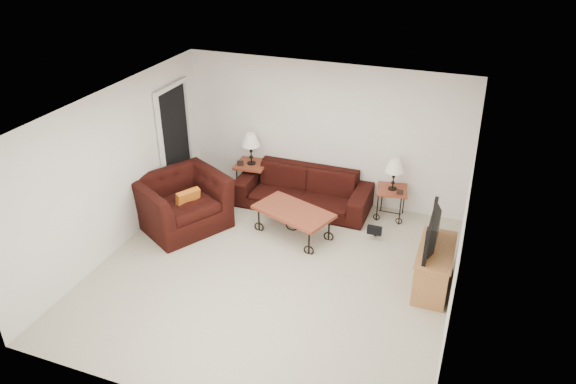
# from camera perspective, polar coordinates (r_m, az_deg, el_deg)

# --- Properties ---
(ground) EXTENTS (5.00, 5.00, 0.00)m
(ground) POSITION_cam_1_polar(r_m,az_deg,el_deg) (7.97, -1.77, -8.59)
(ground) COLOR beige
(ground) RESTS_ON ground
(wall_back) EXTENTS (5.00, 0.02, 2.50)m
(wall_back) POSITION_cam_1_polar(r_m,az_deg,el_deg) (9.43, 3.82, 6.22)
(wall_back) COLOR white
(wall_back) RESTS_ON ground
(wall_front) EXTENTS (5.00, 0.02, 2.50)m
(wall_front) POSITION_cam_1_polar(r_m,az_deg,el_deg) (5.48, -12.00, -12.70)
(wall_front) COLOR white
(wall_front) RESTS_ON ground
(wall_left) EXTENTS (0.02, 5.00, 2.50)m
(wall_left) POSITION_cam_1_polar(r_m,az_deg,el_deg) (8.46, -17.81, 2.17)
(wall_left) COLOR white
(wall_left) RESTS_ON ground
(wall_right) EXTENTS (0.02, 5.00, 2.50)m
(wall_right) POSITION_cam_1_polar(r_m,az_deg,el_deg) (6.87, 17.85, -4.20)
(wall_right) COLOR white
(wall_right) RESTS_ON ground
(ceiling) EXTENTS (5.00, 5.00, 0.00)m
(ceiling) POSITION_cam_1_polar(r_m,az_deg,el_deg) (6.78, -2.08, 8.56)
(ceiling) COLOR white
(ceiling) RESTS_ON wall_back
(doorway) EXTENTS (0.08, 0.94, 2.04)m
(doorway) POSITION_cam_1_polar(r_m,az_deg,el_deg) (9.76, -11.79, 4.98)
(doorway) COLOR black
(doorway) RESTS_ON ground
(sofa) EXTENTS (2.35, 0.92, 0.69)m
(sofa) POSITION_cam_1_polar(r_m,az_deg,el_deg) (9.45, 1.61, 0.26)
(sofa) COLOR black
(sofa) RESTS_ON ground
(side_table_left) EXTENTS (0.59, 0.59, 0.59)m
(side_table_left) POSITION_cam_1_polar(r_m,az_deg,el_deg) (9.97, -3.83, 1.48)
(side_table_left) COLOR brown
(side_table_left) RESTS_ON ground
(side_table_right) EXTENTS (0.58, 0.58, 0.55)m
(side_table_right) POSITION_cam_1_polar(r_m,az_deg,el_deg) (9.33, 10.83, -1.16)
(side_table_right) COLOR brown
(side_table_right) RESTS_ON ground
(lamp_left) EXTENTS (0.36, 0.36, 0.59)m
(lamp_left) POSITION_cam_1_polar(r_m,az_deg,el_deg) (9.72, -3.94, 4.61)
(lamp_left) COLOR black
(lamp_left) RESTS_ON side_table_left
(lamp_right) EXTENTS (0.36, 0.36, 0.55)m
(lamp_right) POSITION_cam_1_polar(r_m,az_deg,el_deg) (9.08, 11.13, 1.84)
(lamp_right) COLOR black
(lamp_right) RESTS_ON side_table_right
(photo_frame_left) EXTENTS (0.12, 0.05, 0.10)m
(photo_frame_left) POSITION_cam_1_polar(r_m,az_deg,el_deg) (9.75, -5.06, 3.06)
(photo_frame_left) COLOR black
(photo_frame_left) RESTS_ON side_table_left
(photo_frame_right) EXTENTS (0.11, 0.02, 0.09)m
(photo_frame_right) POSITION_cam_1_polar(r_m,az_deg,el_deg) (9.04, 11.76, 0.00)
(photo_frame_right) COLOR black
(photo_frame_right) RESTS_ON side_table_right
(coffee_table) EXTENTS (1.40, 1.06, 0.47)m
(coffee_table) POSITION_cam_1_polar(r_m,az_deg,el_deg) (8.70, 0.57, -3.26)
(coffee_table) COLOR brown
(coffee_table) RESTS_ON ground
(armchair) EXTENTS (1.70, 1.76, 0.88)m
(armchair) POSITION_cam_1_polar(r_m,az_deg,el_deg) (9.02, -11.17, -1.08)
(armchair) COLOR black
(armchair) RESTS_ON ground
(throw_pillow) EXTENTS (0.29, 0.40, 0.40)m
(throw_pillow) POSITION_cam_1_polar(r_m,az_deg,el_deg) (8.88, -10.54, -0.95)
(throw_pillow) COLOR orange
(throw_pillow) RESTS_ON armchair
(tv_stand) EXTENTS (0.44, 1.06, 0.63)m
(tv_stand) POSITION_cam_1_polar(r_m,az_deg,el_deg) (7.81, 15.17, -7.75)
(tv_stand) COLOR #C17B47
(tv_stand) RESTS_ON ground
(television) EXTENTS (0.12, 0.95, 0.55)m
(television) POSITION_cam_1_polar(r_m,az_deg,el_deg) (7.49, 15.58, -4.06)
(television) COLOR black
(television) RESTS_ON tv_stand
(backpack) EXTENTS (0.40, 0.34, 0.46)m
(backpack) POSITION_cam_1_polar(r_m,az_deg,el_deg) (8.78, 9.33, -3.38)
(backpack) COLOR black
(backpack) RESTS_ON ground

